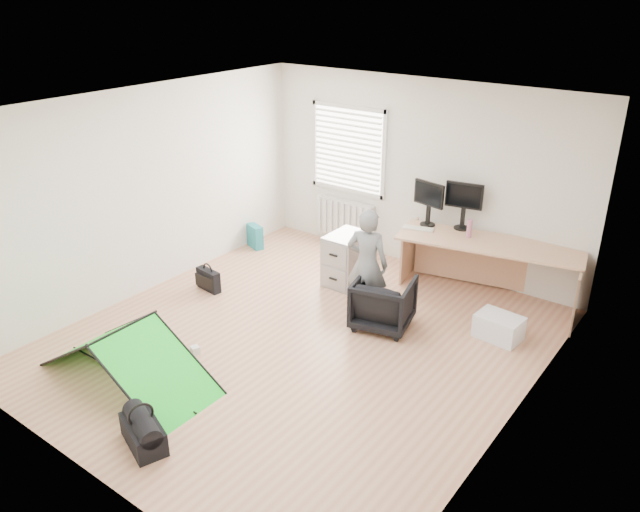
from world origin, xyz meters
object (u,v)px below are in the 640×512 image
Objects in this scene: thermos at (469,229)px; monitor_left at (429,209)px; desk at (487,270)px; office_chair at (383,303)px; kite at (127,354)px; laptop_bag at (209,280)px; monitor_right at (463,212)px; filing_cabinet at (347,259)px; person at (367,264)px; duffel_bag at (144,434)px; storage_crate at (499,327)px.

monitor_left is at bearing 173.67° from thermos.
thermos is at bearing 170.16° from desk.
office_chair is at bearing -69.63° from monitor_left.
kite is 2.15m from laptop_bag.
office_chair is (-0.20, -1.66, -0.72)m from monitor_right.
filing_cabinet is 1.04× the size of office_chair.
person reaches higher than monitor_right.
desk is 1.86m from filing_cabinet.
office_chair is at bearing -106.62° from monitor_right.
office_chair is 3.19m from duffel_bag.
person is (-0.50, -1.58, -0.32)m from monitor_right.
kite is 1.12m from duffel_bag.
monitor_left is at bearing 71.42° from kite.
monitor_left is 0.92× the size of storage_crate.
monitor_right is (1.22, 0.95, 0.67)m from filing_cabinet.
filing_cabinet is 1.02m from person.
monitor_right is 2.03× the size of thermos.
duffel_bag is (-0.81, -4.79, -0.92)m from monitor_right.
filing_cabinet is at bearing -153.12° from thermos.
monitor_left is 1.95m from storage_crate.
office_chair is 3.00m from kite.
filing_cabinet is 1.91m from laptop_bag.
monitor_right is 3.55m from laptop_bag.
thermos is 1.60m from office_chair.
desk is 1.64× the size of person.
filing_cabinet is 2.28m from storage_crate.
office_chair reaches higher than laptop_bag.
desk is 0.84m from monitor_right.
desk is at bearing -141.91° from person.
person is (-0.99, -1.36, 0.31)m from desk.
desk reaches higher than kite.
filing_cabinet is at bearing 80.10° from kite.
storage_crate is at bearing -168.98° from office_chair.
thermos is at bearing 134.41° from storage_crate.
laptop_bag is (-2.10, -0.67, -0.56)m from person.
duffel_bag is at bearing -116.67° from storage_crate.
desk is 1.12m from monitor_left.
storage_crate is (1.54, 0.49, -0.57)m from person.
filing_cabinet reaches higher than laptop_bag.
laptop_bag is (-2.80, -2.02, -0.77)m from thermos.
monitor_left is 0.46m from monitor_right.
person is 3.61× the size of laptop_bag.
monitor_right reaches higher than laptop_bag.
duffel_bag is (-0.61, -3.12, -0.20)m from office_chair.
monitor_right is 0.97× the size of storage_crate.
person reaches higher than desk.
monitor_left reaches higher than kite.
thermos is 0.12× the size of kite.
thermos reaches higher than desk.
thermos is 1.43m from storage_crate.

